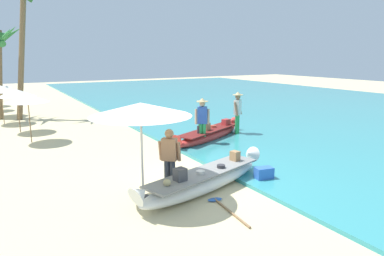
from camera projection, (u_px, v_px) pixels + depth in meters
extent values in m
plane|color=beige|center=(191.00, 185.00, 9.30)|extent=(80.00, 80.00, 0.00)
cube|color=teal|center=(309.00, 108.00, 22.49)|extent=(24.00, 56.00, 0.10)
ellipsoid|color=white|center=(205.00, 182.00, 8.86)|extent=(4.24, 2.02, 0.50)
cone|color=white|center=(140.00, 194.00, 7.32)|extent=(0.54, 0.57, 0.53)
cone|color=white|center=(250.00, 154.00, 10.28)|extent=(0.54, 0.57, 0.53)
cube|color=gray|center=(205.00, 172.00, 8.81)|extent=(3.60, 1.82, 0.04)
cube|color=#9E754C|center=(235.00, 156.00, 9.70)|extent=(0.25, 0.27, 0.28)
cylinder|color=#2D2D33|center=(221.00, 167.00, 9.08)|extent=(0.21, 0.21, 0.10)
cylinder|color=silver|center=(200.00, 173.00, 8.62)|extent=(0.21, 0.21, 0.10)
cube|color=#424247|center=(180.00, 175.00, 8.15)|extent=(0.30, 0.29, 0.31)
sphere|color=tan|center=(167.00, 183.00, 7.84)|extent=(0.17, 0.17, 0.17)
ellipsoid|color=red|center=(209.00, 136.00, 14.02)|extent=(4.01, 2.43, 0.45)
cone|color=red|center=(179.00, 138.00, 12.37)|extent=(0.57, 0.58, 0.51)
cone|color=red|center=(233.00, 121.00, 15.57)|extent=(0.57, 0.58, 0.51)
cube|color=maroon|center=(209.00, 130.00, 13.98)|extent=(3.42, 2.16, 0.04)
cube|color=#B73333|center=(226.00, 122.00, 14.92)|extent=(0.38, 0.32, 0.26)
cylinder|color=#B74C38|center=(213.00, 126.00, 14.41)|extent=(0.24, 0.24, 0.10)
cube|color=#9E754C|center=(205.00, 127.00, 13.86)|extent=(0.42, 0.42, 0.30)
cylinder|color=#2D2D33|center=(199.00, 130.00, 13.29)|extent=(0.15, 0.15, 0.30)
cylinder|color=green|center=(204.00, 135.00, 13.31)|extent=(0.14, 0.14, 0.85)
cylinder|color=green|center=(200.00, 135.00, 13.31)|extent=(0.14, 0.14, 0.85)
cube|color=#3356B2|center=(202.00, 115.00, 13.16)|extent=(0.42, 0.37, 0.64)
cylinder|color=tan|center=(208.00, 117.00, 13.14)|extent=(0.18, 0.22, 0.58)
cylinder|color=tan|center=(196.00, 117.00, 13.15)|extent=(0.18, 0.22, 0.58)
sphere|color=tan|center=(202.00, 104.00, 13.07)|extent=(0.22, 0.22, 0.22)
cylinder|color=tan|center=(202.00, 101.00, 13.05)|extent=(0.44, 0.44, 0.02)
cone|color=tan|center=(202.00, 100.00, 13.04)|extent=(0.26, 0.26, 0.12)
cylinder|color=#333842|center=(167.00, 176.00, 8.73)|extent=(0.14, 0.14, 0.85)
cylinder|color=#333842|center=(173.00, 177.00, 8.70)|extent=(0.14, 0.14, 0.85)
cube|color=#9E7051|center=(169.00, 149.00, 8.57)|extent=(0.42, 0.40, 0.55)
cylinder|color=#9E7051|center=(161.00, 151.00, 8.65)|extent=(0.19, 0.20, 0.50)
cylinder|color=#9E7051|center=(179.00, 152.00, 8.56)|extent=(0.19, 0.20, 0.50)
sphere|color=#9E7051|center=(169.00, 134.00, 8.49)|extent=(0.22, 0.22, 0.22)
cylinder|color=green|center=(238.00, 125.00, 14.98)|extent=(0.14, 0.14, 0.91)
cylinder|color=green|center=(237.00, 126.00, 14.86)|extent=(0.14, 0.14, 0.91)
cube|color=silver|center=(238.00, 107.00, 14.76)|extent=(0.42, 0.38, 0.64)
cylinder|color=#9E7051|center=(240.00, 108.00, 14.97)|extent=(0.19, 0.22, 0.58)
cylinder|color=#9E7051|center=(236.00, 109.00, 14.56)|extent=(0.19, 0.22, 0.58)
sphere|color=#9E7051|center=(238.00, 97.00, 14.68)|extent=(0.22, 0.22, 0.22)
cylinder|color=tan|center=(238.00, 95.00, 14.66)|extent=(0.44, 0.44, 0.02)
cone|color=tan|center=(238.00, 93.00, 14.64)|extent=(0.26, 0.26, 0.12)
cylinder|color=#B7B7BC|center=(142.00, 153.00, 8.15)|extent=(0.05, 0.05, 2.30)
cone|color=silver|center=(141.00, 109.00, 7.95)|extent=(2.34, 2.34, 0.30)
cylinder|color=#333338|center=(143.00, 198.00, 8.38)|extent=(0.36, 0.36, 0.06)
cylinder|color=#8E6B47|center=(30.00, 119.00, 13.66)|extent=(0.04, 0.04, 1.90)
cone|color=silver|center=(28.00, 98.00, 13.49)|extent=(1.60, 1.60, 0.32)
cylinder|color=#8E6B47|center=(18.00, 111.00, 15.49)|extent=(0.04, 0.04, 1.90)
cone|color=silver|center=(17.00, 93.00, 15.33)|extent=(1.60, 1.60, 0.32)
cylinder|color=#8E6B47|center=(2.00, 105.00, 17.41)|extent=(0.04, 0.04, 1.90)
cone|color=silver|center=(1.00, 89.00, 17.25)|extent=(1.60, 1.60, 0.32)
cylinder|color=brown|center=(22.00, 54.00, 18.26)|extent=(1.07, 0.28, 6.84)
cone|color=#337F3D|center=(8.00, 36.00, 18.30)|extent=(1.50, 0.54, 1.13)
cone|color=#337F3D|center=(4.00, 36.00, 18.54)|extent=(1.12, 1.41, 1.12)
cone|color=#337F3D|center=(6.00, 35.00, 17.97)|extent=(1.31, 1.52, 1.18)
cube|color=blue|center=(264.00, 175.00, 9.51)|extent=(0.52, 0.37, 0.40)
cylinder|color=#8E6B47|center=(231.00, 212.00, 7.63)|extent=(0.21, 1.51, 0.05)
ellipsoid|color=#2D60B7|center=(215.00, 199.00, 8.31)|extent=(0.38, 0.24, 0.03)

